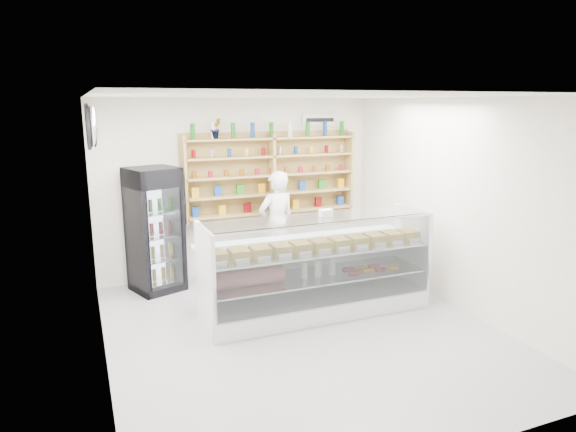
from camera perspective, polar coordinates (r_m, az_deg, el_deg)
name	(u,v)px	position (r m, az deg, el deg)	size (l,w,h in m)	color
room	(302,219)	(5.96, 1.61, -0.39)	(5.00, 5.00, 5.00)	#AAA9AE
display_counter	(316,286)	(6.84, 3.11, -7.80)	(3.00, 0.90, 1.31)	white
shop_worker	(277,225)	(7.99, -1.27, -1.06)	(0.63, 0.41, 1.72)	white
drinks_cooler	(155,230)	(7.72, -14.59, -1.49)	(0.83, 0.82, 1.83)	black
wall_shelving	(272,175)	(8.25, -1.82, 4.57)	(2.84, 0.28, 1.33)	tan
potted_plant	(216,128)	(7.91, -8.02, 9.62)	(0.17, 0.14, 0.31)	#1E6626
security_mirror	(92,127)	(6.52, -20.91, 9.24)	(0.15, 0.50, 0.50)	silver
wall_sign	(319,120)	(8.65, 3.52, 10.61)	(0.62, 0.03, 0.20)	white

